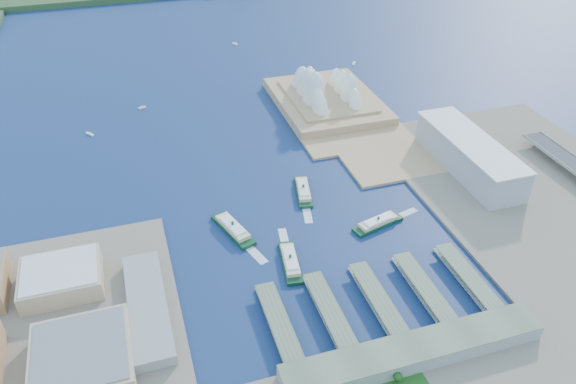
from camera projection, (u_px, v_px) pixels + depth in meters
name	position (u px, v px, depth m)	size (l,w,h in m)	color
ground	(328.00, 250.00, 514.67)	(3000.00, 3000.00, 0.00)	#10264C
peninsula	(334.00, 111.00, 744.24)	(135.00, 220.00, 3.00)	tan
opera_house	(328.00, 84.00, 741.93)	(134.00, 180.00, 58.00)	white
toaster_building	(469.00, 155.00, 613.99)	(45.00, 155.00, 35.00)	#99999F
west_buildings	(28.00, 365.00, 388.51)	(200.00, 280.00, 27.00)	#9D754E
ferry_wharves	(377.00, 299.00, 456.70)	(184.00, 90.00, 9.30)	#59664D
terminal_building	(414.00, 352.00, 407.44)	(200.00, 28.00, 12.00)	gray
ferry_a	(233.00, 227.00, 533.53)	(15.28, 60.02, 11.35)	#0D371D
ferry_b	(303.00, 189.00, 586.38)	(14.20, 55.79, 10.55)	#0D371D
ferry_c	(290.00, 260.00, 495.62)	(14.13, 55.50, 10.49)	#0D371D
ferry_d	(378.00, 221.00, 541.50)	(13.67, 53.71, 10.16)	#0D371D
boat_a	(90.00, 134.00, 693.16)	(3.22, 12.88, 2.48)	white
boat_b	(142.00, 107.00, 753.32)	(3.39, 9.69, 2.62)	white
boat_c	(354.00, 63.00, 881.62)	(3.57, 12.24, 2.75)	white
boat_e	(235.00, 44.00, 953.63)	(3.71, 11.65, 2.86)	white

